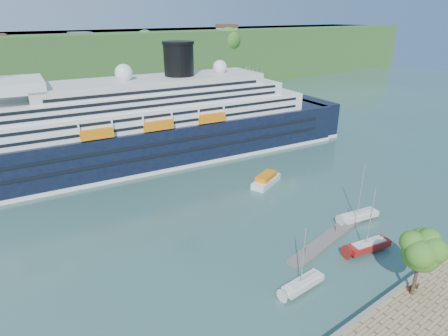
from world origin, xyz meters
TOP-DOWN VIEW (x-y plane):
  - ground at (0.00, 0.00)m, footprint 400.00×400.00m
  - far_hillside at (0.00, 145.00)m, footprint 400.00×50.00m
  - quay_coping at (0.00, -0.20)m, footprint 220.00×0.50m
  - cruise_ship at (-7.16, 57.47)m, footprint 114.59×31.86m
  - park_bench at (1.48, -1.20)m, footprint 1.49×0.78m
  - promenade_tree at (0.73, -1.50)m, footprint 5.46×5.46m
  - floating_pontoon at (3.54, 12.37)m, footprint 18.43×5.02m
  - sailboat_white_near at (-7.69, 7.27)m, footprint 6.43×1.87m
  - sailboat_red at (5.42, 7.16)m, footprint 7.51×3.47m
  - sailboat_white_far at (11.68, 12.98)m, footprint 7.43×3.41m
  - tender_launch at (9.20, 32.11)m, footprint 8.22×5.32m

SIDE VIEW (x-z plane):
  - ground at x=0.00m, z-range 0.00..0.00m
  - floating_pontoon at x=3.54m, z-range 0.00..0.41m
  - tender_launch at x=9.20m, z-range 0.00..2.15m
  - quay_coping at x=0.00m, z-range 1.00..1.30m
  - park_bench at x=1.48m, z-range 1.00..1.91m
  - sailboat_white_near at x=-7.69m, z-range 0.00..8.27m
  - sailboat_white_far at x=11.68m, z-range 0.00..9.26m
  - sailboat_red at x=5.42m, z-range 0.00..9.37m
  - promenade_tree at x=0.73m, z-range 1.00..10.04m
  - far_hillside at x=0.00m, z-range 0.00..24.00m
  - cruise_ship at x=-7.16m, z-range 0.00..25.47m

